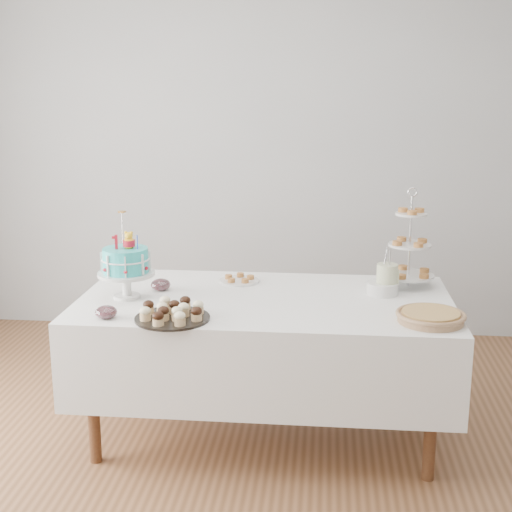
# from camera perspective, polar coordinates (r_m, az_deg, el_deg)

# --- Properties ---
(floor) EXTENTS (5.00, 5.00, 0.00)m
(floor) POSITION_cam_1_polar(r_m,az_deg,el_deg) (3.72, 0.28, -16.17)
(floor) COLOR brown
(floor) RESTS_ON ground
(walls) EXTENTS (5.04, 4.04, 2.70)m
(walls) POSITION_cam_1_polar(r_m,az_deg,el_deg) (3.27, 0.31, 4.81)
(walls) COLOR #9C9FA1
(walls) RESTS_ON floor
(table) EXTENTS (1.92, 1.02, 0.77)m
(table) POSITION_cam_1_polar(r_m,az_deg,el_deg) (3.76, 0.72, -6.70)
(table) COLOR white
(table) RESTS_ON floor
(birthday_cake) EXTENTS (0.29, 0.29, 0.45)m
(birthday_cake) POSITION_cam_1_polar(r_m,az_deg,el_deg) (3.72, -10.34, -1.51)
(birthday_cake) COLOR silver
(birthday_cake) RESTS_ON table
(cupcake_tray) EXTENTS (0.36, 0.36, 0.08)m
(cupcake_tray) POSITION_cam_1_polar(r_m,az_deg,el_deg) (3.38, -6.72, -4.42)
(cupcake_tray) COLOR black
(cupcake_tray) RESTS_ON table
(pie) EXTENTS (0.32, 0.32, 0.05)m
(pie) POSITION_cam_1_polar(r_m,az_deg,el_deg) (3.42, 13.80, -4.70)
(pie) COLOR #A48059
(pie) RESTS_ON table
(tiered_stand) EXTENTS (0.28, 0.28, 0.54)m
(tiered_stand) POSITION_cam_1_polar(r_m,az_deg,el_deg) (3.94, 12.19, 0.83)
(tiered_stand) COLOR silver
(tiered_stand) RESTS_ON table
(plate_stack) EXTENTS (0.16, 0.16, 0.06)m
(plate_stack) POSITION_cam_1_polar(r_m,az_deg,el_deg) (3.81, 10.07, -2.56)
(plate_stack) COLOR silver
(plate_stack) RESTS_ON table
(pastry_plate) EXTENTS (0.22, 0.22, 0.03)m
(pastry_plate) POSITION_cam_1_polar(r_m,az_deg,el_deg) (3.98, -1.35, -1.88)
(pastry_plate) COLOR silver
(pastry_plate) RESTS_ON table
(jam_bowl_a) EXTENTS (0.10, 0.10, 0.06)m
(jam_bowl_a) POSITION_cam_1_polar(r_m,az_deg,el_deg) (3.45, -11.89, -4.43)
(jam_bowl_a) COLOR silver
(jam_bowl_a) RESTS_ON table
(jam_bowl_b) EXTENTS (0.11, 0.11, 0.06)m
(jam_bowl_b) POSITION_cam_1_polar(r_m,az_deg,el_deg) (3.86, -7.63, -2.30)
(jam_bowl_b) COLOR silver
(jam_bowl_b) RESTS_ON table
(utensil_pitcher) EXTENTS (0.12, 0.11, 0.25)m
(utensil_pitcher) POSITION_cam_1_polar(r_m,az_deg,el_deg) (3.80, 10.44, -1.74)
(utensil_pitcher) COLOR silver
(utensil_pitcher) RESTS_ON table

